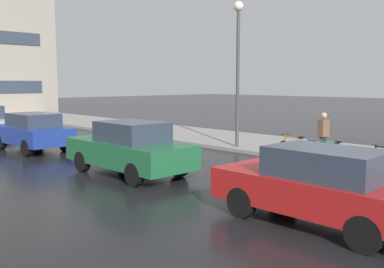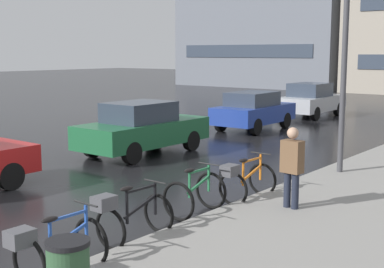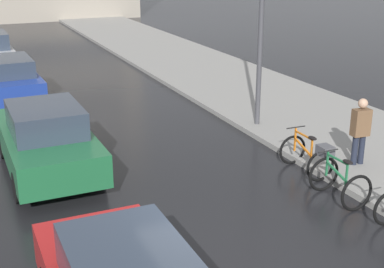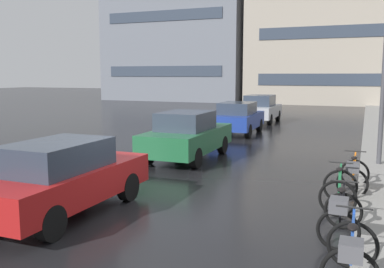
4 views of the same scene
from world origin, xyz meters
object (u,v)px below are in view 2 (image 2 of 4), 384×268
(car_silver, at_px, (311,100))
(bicycle_second, at_px, (128,215))
(car_green, at_px, (143,128))
(bicycle_third, at_px, (195,194))
(car_blue, at_px, (253,110))
(pedestrian, at_px, (292,166))
(streetlamp, at_px, (346,19))
(bicycle_farthest, at_px, (244,179))
(bicycle_nearest, at_px, (53,247))

(car_silver, bearing_deg, bicycle_second, -72.59)
(car_silver, bearing_deg, car_green, -88.35)
(bicycle_third, height_order, car_blue, car_blue)
(pedestrian, relative_size, streetlamp, 0.28)
(bicycle_second, xyz_separation_m, car_green, (-5.28, 5.83, 0.31))
(bicycle_third, xyz_separation_m, car_blue, (-5.28, 10.48, 0.38))
(car_green, height_order, streetlamp, streetlamp)
(bicycle_third, bearing_deg, bicycle_farthest, 79.82)
(car_silver, relative_size, streetlamp, 0.69)
(car_blue, height_order, streetlamp, streetlamp)
(bicycle_nearest, distance_m, car_green, 9.30)
(car_blue, xyz_separation_m, streetlamp, (6.16, -5.74, 3.12))
(streetlamp, bearing_deg, car_green, -171.98)
(bicycle_nearest, distance_m, bicycle_third, 3.61)
(bicycle_second, height_order, car_silver, car_silver)
(car_green, distance_m, pedestrian, 7.14)
(car_green, xyz_separation_m, pedestrian, (6.59, -2.75, 0.16))
(pedestrian, bearing_deg, bicycle_third, -141.33)
(car_green, bearing_deg, streetlamp, 8.02)
(bicycle_second, xyz_separation_m, bicycle_third, (-0.13, 1.93, -0.08))
(bicycle_farthest, bearing_deg, bicycle_nearest, -88.56)
(car_silver, xyz_separation_m, streetlamp, (6.38, -11.28, 3.09))
(bicycle_farthest, xyz_separation_m, pedestrian, (1.20, -0.19, 0.48))
(bicycle_nearest, bearing_deg, car_blue, 111.86)
(pedestrian, bearing_deg, streetlamp, 98.84)
(bicycle_nearest, height_order, pedestrian, pedestrian)
(bicycle_third, bearing_deg, streetlamp, 79.49)
(bicycle_nearest, height_order, car_blue, car_blue)
(bicycle_nearest, xyz_separation_m, car_blue, (-5.65, 14.07, 0.31))
(car_silver, relative_size, pedestrian, 2.44)
(bicycle_nearest, distance_m, bicycle_farthest, 4.93)
(bicycle_nearest, bearing_deg, bicycle_second, 97.87)
(bicycle_farthest, relative_size, pedestrian, 0.84)
(bicycle_second, bearing_deg, car_green, 132.19)
(bicycle_nearest, relative_size, bicycle_farthest, 0.95)
(bicycle_second, relative_size, pedestrian, 0.84)
(car_green, bearing_deg, bicycle_farthest, -25.40)
(bicycle_third, bearing_deg, car_blue, 116.74)
(bicycle_farthest, bearing_deg, car_green, 154.60)
(bicycle_nearest, relative_size, streetlamp, 0.23)
(bicycle_nearest, xyz_separation_m, car_green, (-5.51, 7.48, 0.32))
(bicycle_farthest, bearing_deg, streetlamp, 79.36)
(bicycle_nearest, xyz_separation_m, car_silver, (-5.86, 19.62, 0.33))
(bicycle_second, distance_m, bicycle_farthest, 3.27)
(bicycle_nearest, relative_size, car_blue, 0.34)
(bicycle_nearest, bearing_deg, streetlamp, 86.45)
(bicycle_farthest, bearing_deg, car_silver, 111.33)
(bicycle_third, bearing_deg, car_green, 142.86)
(pedestrian, bearing_deg, car_green, 157.37)
(bicycle_nearest, relative_size, car_silver, 0.33)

